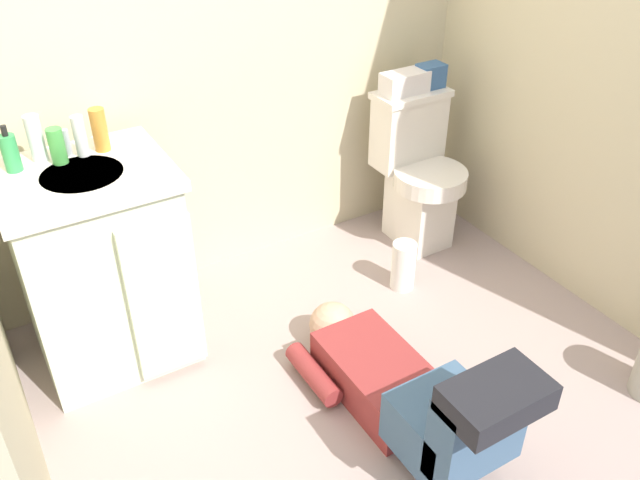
% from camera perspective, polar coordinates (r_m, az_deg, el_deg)
% --- Properties ---
extents(ground_plane, '(2.77, 2.93, 0.04)m').
position_cam_1_polar(ground_plane, '(2.70, 2.91, -11.54)').
color(ground_plane, '#A48E89').
extents(wall_back, '(2.43, 0.08, 2.40)m').
position_cam_1_polar(wall_back, '(2.87, -8.09, 19.39)').
color(wall_back, beige).
rests_on(wall_back, ground_plane).
extents(wall_right, '(0.08, 1.93, 2.40)m').
position_cam_1_polar(wall_right, '(2.84, 24.88, 16.57)').
color(wall_right, beige).
rests_on(wall_right, ground_plane).
extents(toilet, '(0.36, 0.46, 0.75)m').
position_cam_1_polar(toilet, '(3.30, 8.27, 5.74)').
color(toilet, silver).
rests_on(toilet, ground_plane).
extents(vanity_cabinet, '(0.60, 0.53, 0.82)m').
position_cam_1_polar(vanity_cabinet, '(2.65, -18.03, -2.15)').
color(vanity_cabinet, silver).
rests_on(vanity_cabinet, ground_plane).
extents(faucet, '(0.02, 0.02, 0.10)m').
position_cam_1_polar(faucet, '(2.55, -20.75, 7.77)').
color(faucet, silver).
rests_on(faucet, vanity_cabinet).
extents(person_plumber, '(0.39, 1.06, 0.52)m').
position_cam_1_polar(person_plumber, '(2.39, 7.58, -12.64)').
color(person_plumber, maroon).
rests_on(person_plumber, ground_plane).
extents(tissue_box, '(0.22, 0.11, 0.10)m').
position_cam_1_polar(tissue_box, '(3.16, 7.23, 13.16)').
color(tissue_box, silver).
rests_on(tissue_box, toilet).
extents(toiletry_bag, '(0.12, 0.09, 0.11)m').
position_cam_1_polar(toiletry_bag, '(3.25, 9.40, 13.65)').
color(toiletry_bag, '#33598C').
rests_on(toiletry_bag, toilet).
extents(soap_dispenser, '(0.06, 0.06, 0.17)m').
position_cam_1_polar(soap_dispenser, '(2.51, -24.89, 6.78)').
color(soap_dispenser, '#359A52').
rests_on(soap_dispenser, vanity_cabinet).
extents(bottle_clear, '(0.05, 0.05, 0.17)m').
position_cam_1_polar(bottle_clear, '(2.54, -23.07, 7.98)').
color(bottle_clear, silver).
rests_on(bottle_clear, vanity_cabinet).
extents(bottle_green, '(0.05, 0.05, 0.13)m').
position_cam_1_polar(bottle_green, '(2.51, -21.50, 7.47)').
color(bottle_green, green).
rests_on(bottle_green, vanity_cabinet).
extents(bottle_white, '(0.05, 0.05, 0.15)m').
position_cam_1_polar(bottle_white, '(2.53, -19.76, 8.34)').
color(bottle_white, silver).
rests_on(bottle_white, vanity_cabinet).
extents(bottle_amber, '(0.06, 0.06, 0.16)m').
position_cam_1_polar(bottle_amber, '(2.54, -18.27, 8.92)').
color(bottle_amber, '#C88631').
rests_on(bottle_amber, vanity_cabinet).
extents(paper_towel_roll, '(0.11, 0.11, 0.23)m').
position_cam_1_polar(paper_towel_roll, '(3.06, 7.12, -2.18)').
color(paper_towel_roll, white).
rests_on(paper_towel_roll, ground_plane).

